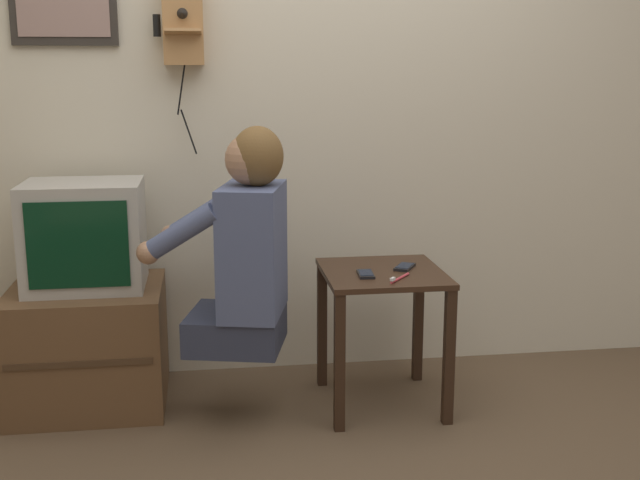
% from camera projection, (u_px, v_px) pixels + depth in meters
% --- Properties ---
extents(wall_back, '(6.80, 0.05, 2.55)m').
position_uv_depth(wall_back, '(293.00, 92.00, 3.55)').
color(wall_back, beige).
rests_on(wall_back, ground_plane).
extents(side_table, '(0.48, 0.51, 0.57)m').
position_uv_depth(side_table, '(382.00, 300.00, 3.28)').
color(side_table, '#382316').
rests_on(side_table, ground_plane).
extents(person, '(0.58, 0.48, 0.87)m').
position_uv_depth(person, '(245.00, 247.00, 3.08)').
color(person, '#2D3347').
rests_on(person, ground_plane).
extents(tv_stand, '(0.62, 0.56, 0.50)m').
position_uv_depth(tv_stand, '(89.00, 346.00, 3.33)').
color(tv_stand, brown).
rests_on(tv_stand, ground_plane).
extents(television, '(0.47, 0.38, 0.43)m').
position_uv_depth(television, '(85.00, 235.00, 3.24)').
color(television, '#ADA89E').
rests_on(television, tv_stand).
extents(wall_phone_antique, '(0.21, 0.18, 0.79)m').
position_uv_depth(wall_phone_antique, '(183.00, 19.00, 3.34)').
color(wall_phone_antique, '#AD7A47').
extents(cell_phone_held, '(0.07, 0.13, 0.01)m').
position_uv_depth(cell_phone_held, '(366.00, 274.00, 3.18)').
color(cell_phone_held, black).
rests_on(cell_phone_held, side_table).
extents(cell_phone_spare, '(0.12, 0.14, 0.01)m').
position_uv_depth(cell_phone_spare, '(405.00, 267.00, 3.29)').
color(cell_phone_spare, black).
rests_on(cell_phone_spare, side_table).
extents(toothbrush, '(0.11, 0.13, 0.02)m').
position_uv_depth(toothbrush, '(399.00, 278.00, 3.11)').
color(toothbrush, '#D83F4C').
rests_on(toothbrush, side_table).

